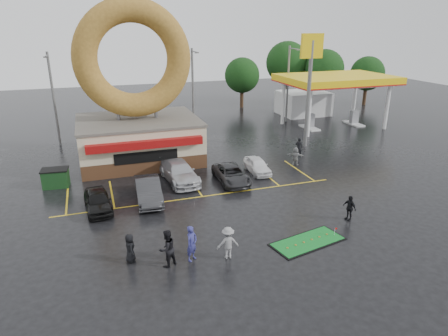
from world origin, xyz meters
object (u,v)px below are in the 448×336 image
object	(u,v)px
car_silver	(179,172)
putting_green	(308,242)
streetlight_mid	(193,89)
dumpster	(56,178)
gas_station	(321,91)
shell_sign	(310,70)
car_black	(98,201)
streetlight_right	(288,82)
car_white	(257,165)
car_dgrey	(148,190)
person_blue	(192,243)
person_cameraman	(349,208)
streetlight_left	(53,97)
car_grey	(231,174)
donut_shop	(137,110)

from	to	relation	value
car_silver	putting_green	bearing A→B (deg)	-71.99
streetlight_mid	dumpster	size ratio (longest dim) A/B	5.00
streetlight_mid	gas_station	bearing A→B (deg)	0.08
shell_sign	car_black	xyz separation A→B (m)	(-19.99, -8.50, -6.71)
streetlight_right	car_silver	bearing A→B (deg)	-138.07
shell_sign	car_white	bearing A→B (deg)	-144.04
gas_station	car_white	distance (m)	20.61
streetlight_right	car_black	bearing A→B (deg)	-141.31
car_dgrey	car_black	bearing A→B (deg)	-169.46
car_black	person_blue	xyz separation A→B (m)	(4.33, -7.58, 0.29)
gas_station	person_cameraman	bearing A→B (deg)	-117.51
streetlight_left	car_silver	distance (m)	16.51
car_black	car_white	distance (m)	12.91
car_grey	putting_green	bearing A→B (deg)	-82.92
streetlight_mid	car_silver	bearing A→B (deg)	-109.01
car_silver	car_grey	world-z (taller)	car_silver
person_blue	streetlight_right	bearing A→B (deg)	15.33
donut_shop	car_grey	xyz separation A→B (m)	(5.85, -7.64, -3.84)
shell_sign	streetlight_left	distance (m)	24.46
streetlight_mid	dumpster	xyz separation A→B (m)	(-13.79, -12.26, -4.13)
car_dgrey	dumpster	bearing A→B (deg)	145.53
person_blue	person_cameraman	distance (m)	10.35
car_grey	car_white	xyz separation A→B (m)	(2.69, 1.25, -0.02)
donut_shop	streetlight_mid	bearing A→B (deg)	48.62
car_silver	car_white	world-z (taller)	car_silver
car_dgrey	putting_green	size ratio (longest dim) A/B	1.03
car_grey	gas_station	bearing A→B (deg)	43.45
car_silver	putting_green	world-z (taller)	car_silver
donut_shop	gas_station	distance (m)	24.35
putting_green	shell_sign	bearing A→B (deg)	60.94
streetlight_left	car_grey	xyz separation A→B (m)	(12.85, -14.58, -4.15)
shell_sign	dumpster	size ratio (longest dim) A/B	5.89
shell_sign	dumpster	distance (m)	23.99
donut_shop	car_silver	world-z (taller)	donut_shop
donut_shop	streetlight_right	world-z (taller)	donut_shop
streetlight_right	car_grey	bearing A→B (deg)	-128.42
streetlight_mid	car_white	bearing A→B (deg)	-83.87
streetlight_left	car_white	world-z (taller)	streetlight_left
shell_sign	car_silver	world-z (taller)	shell_sign
person_blue	car_white	bearing A→B (deg)	13.44
car_dgrey	dumpster	distance (m)	7.73
streetlight_left	car_dgrey	xyz separation A→B (m)	(6.34, -15.99, -4.01)
streetlight_right	person_cameraman	xyz separation A→B (m)	(-8.39, -24.77, -3.98)
shell_sign	putting_green	bearing A→B (deg)	-119.06
streetlight_mid	car_black	bearing A→B (deg)	-122.26
car_dgrey	streetlight_left	bearing A→B (deg)	114.79
streetlight_left	streetlight_mid	world-z (taller)	same
streetlight_right	putting_green	bearing A→B (deg)	-114.72
shell_sign	putting_green	distance (m)	20.20
gas_station	person_blue	bearing A→B (deg)	-132.18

